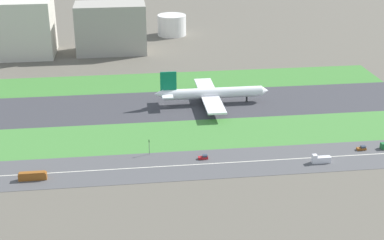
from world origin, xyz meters
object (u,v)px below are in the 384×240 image
(airliner, at_px, (210,93))
(traffic_light, at_px, (149,146))
(car_0, at_px, (204,157))
(hangar_building, at_px, (111,28))
(terminal_building, at_px, (26,28))
(fuel_tank_west, at_px, (172,25))
(bus_0, at_px, (33,176))
(truck_1, at_px, (321,159))
(car_2, at_px, (362,148))

(airliner, bearing_deg, traffic_light, -121.96)
(airliner, height_order, car_0, airliner)
(hangar_building, bearing_deg, airliner, -64.01)
(terminal_building, xyz_separation_m, fuel_tank_west, (108.78, 45.00, -11.85))
(traffic_light, bearing_deg, airliner, 58.04)
(bus_0, relative_size, truck_1, 1.38)
(airliner, xyz_separation_m, terminal_building, (-115.69, 114.00, 13.92))
(truck_1, distance_m, hangar_building, 214.10)
(truck_1, distance_m, fuel_tank_west, 241.26)
(car_2, height_order, car_0, same)
(car_2, distance_m, terminal_building, 254.52)
(airliner, distance_m, bus_0, 117.10)
(bus_0, distance_m, hangar_building, 195.26)
(car_0, relative_size, traffic_light, 0.61)
(truck_1, bearing_deg, traffic_light, -13.46)
(truck_1, bearing_deg, car_0, -11.05)
(car_2, relative_size, truck_1, 0.52)
(bus_0, relative_size, traffic_light, 1.61)
(truck_1, bearing_deg, airliner, -64.18)
(car_0, distance_m, terminal_building, 209.64)
(bus_0, bearing_deg, airliner, -138.20)
(fuel_tank_west, bearing_deg, airliner, -87.51)
(traffic_light, xyz_separation_m, terminal_building, (-78.26, 174.01, 15.86))
(airliner, bearing_deg, car_0, -101.18)
(truck_1, bearing_deg, fuel_tank_west, -79.33)
(truck_1, xyz_separation_m, car_0, (-51.19, 10.00, -0.75))
(airliner, relative_size, bus_0, 5.60)
(traffic_light, height_order, hangar_building, hangar_building)
(truck_1, distance_m, car_0, 52.16)
(car_2, bearing_deg, truck_1, -156.90)
(car_2, bearing_deg, bus_0, -176.15)
(fuel_tank_west, bearing_deg, terminal_building, -157.53)
(car_2, distance_m, truck_1, 25.50)
(truck_1, height_order, hangar_building, hangar_building)
(traffic_light, distance_m, terminal_building, 191.45)
(car_0, height_order, terminal_building, terminal_building)
(bus_0, height_order, car_2, bus_0)
(truck_1, height_order, traffic_light, traffic_light)
(airliner, xyz_separation_m, fuel_tank_west, (-6.91, 159.00, 2.07))
(airliner, relative_size, fuel_tank_west, 2.79)
(airliner, height_order, truck_1, airliner)
(airliner, relative_size, terminal_building, 1.61)
(airliner, bearing_deg, truck_1, -64.18)
(car_2, xyz_separation_m, terminal_building, (-176.88, 182.00, 19.23))
(traffic_light, relative_size, fuel_tank_west, 0.31)
(car_2, height_order, terminal_building, terminal_building)
(airliner, height_order, fuel_tank_west, airliner)
(truck_1, xyz_separation_m, terminal_building, (-153.43, 192.00, 18.48))
(airliner, bearing_deg, bus_0, -138.20)
(airliner, distance_m, terminal_building, 163.02)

